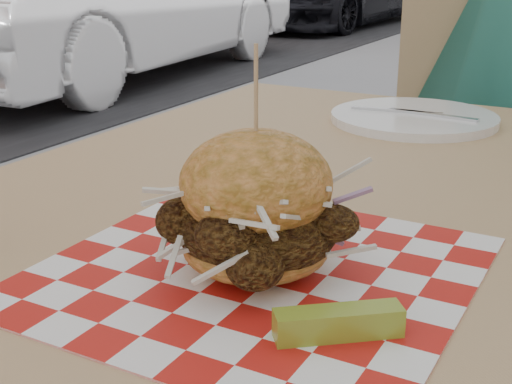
% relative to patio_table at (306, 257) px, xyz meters
% --- Properties ---
extents(patio_table, '(0.80, 1.20, 0.75)m').
position_rel_patio_table_xyz_m(patio_table, '(0.00, 0.00, 0.00)').
color(patio_table, tan).
rests_on(patio_table, ground).
extents(patio_chair, '(0.48, 0.49, 0.95)m').
position_rel_patio_table_xyz_m(patio_chair, '(-0.02, 0.92, -0.12)').
color(patio_chair, tan).
rests_on(patio_chair, ground).
extents(paper_liner, '(0.36, 0.36, 0.00)m').
position_rel_patio_table_xyz_m(paper_liner, '(0.05, -0.21, 0.08)').
color(paper_liner, red).
rests_on(paper_liner, patio_table).
extents(sandwich, '(0.17, 0.17, 0.20)m').
position_rel_patio_table_xyz_m(sandwich, '(0.05, -0.21, 0.14)').
color(sandwich, '#D3843B').
rests_on(sandwich, paper_liner).
extents(pickle_spear, '(0.09, 0.08, 0.02)m').
position_rel_patio_table_xyz_m(pickle_spear, '(0.15, -0.28, 0.09)').
color(pickle_spear, olive).
rests_on(pickle_spear, paper_liner).
extents(place_setting, '(0.27, 0.27, 0.02)m').
position_rel_patio_table_xyz_m(place_setting, '(0.00, 0.41, 0.09)').
color(place_setting, white).
rests_on(place_setting, patio_table).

